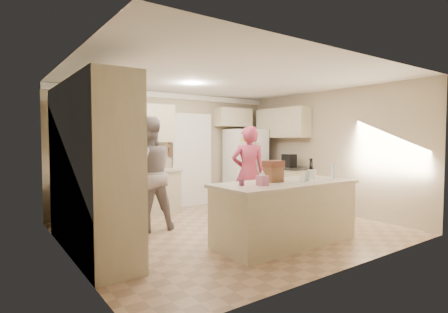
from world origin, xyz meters
TOP-DOWN VIEW (x-y plane):
  - floor at (0.00, 0.00)m, footprint 5.20×4.60m
  - ceiling at (0.00, 0.00)m, footprint 5.20×4.60m
  - wall_back at (0.00, 2.31)m, footprint 5.20×0.02m
  - wall_front at (0.00, -2.31)m, footprint 5.20×0.02m
  - wall_left at (-2.61, 0.00)m, footprint 0.02×4.60m
  - wall_right at (2.61, 0.00)m, footprint 0.02×4.60m
  - crown_back at (0.00, 2.26)m, footprint 5.20×0.08m
  - pantry_bank at (-2.30, 0.20)m, footprint 0.60×2.60m
  - back_base_cab at (-1.15, 2.00)m, footprint 2.20×0.60m
  - back_countertop at (-1.15, 1.99)m, footprint 2.24×0.63m
  - back_upper_cab at (-1.15, 2.12)m, footprint 2.20×0.35m
  - doorway_opening at (0.55, 2.28)m, footprint 0.90×0.06m
  - doorway_casing at (0.55, 2.24)m, footprint 1.02×0.03m
  - wall_frame_upper at (0.02, 2.27)m, footprint 0.15×0.02m
  - wall_frame_lower at (0.02, 2.27)m, footprint 0.15×0.02m
  - refrigerator at (1.80, 1.82)m, footprint 0.96×0.77m
  - fridge_seam at (1.80, 1.47)m, footprint 0.02×0.02m
  - fridge_dispenser at (1.58, 1.46)m, footprint 0.22×0.03m
  - fridge_handle_l at (1.75, 1.45)m, footprint 0.02×0.02m
  - fridge_handle_r at (1.85, 1.45)m, footprint 0.02×0.02m
  - over_fridge_cab at (1.65, 2.12)m, footprint 0.95×0.35m
  - right_base_cab at (2.30, 1.00)m, footprint 0.60×1.20m
  - right_countertop at (2.29, 1.00)m, footprint 0.63×1.24m
  - right_upper_cab at (2.43, 1.20)m, footprint 0.35×1.50m
  - coffee_maker at (2.25, 0.80)m, footprint 0.22×0.28m
  - island_base at (0.20, -1.10)m, footprint 2.20×0.90m
  - island_top at (0.20, -1.10)m, footprint 2.28×0.96m
  - utensil_crock at (0.85, -1.05)m, footprint 0.13×0.13m
  - tissue_box at (-0.35, -1.20)m, footprint 0.13×0.13m
  - tissue_plume at (-0.35, -1.20)m, footprint 0.08×0.08m
  - dollhouse_body at (0.05, -1.00)m, footprint 0.26×0.18m
  - dollhouse_roof at (0.05, -1.00)m, footprint 0.28×0.20m
  - jam_jar at (-0.60, -1.05)m, footprint 0.07×0.07m
  - greeting_card_a at (0.35, -1.30)m, footprint 0.12×0.06m
  - greeting_card_b at (0.50, -1.25)m, footprint 0.12×0.05m
  - water_bottle at (1.15, -1.25)m, footprint 0.07×0.07m
  - shaker_salt at (1.02, -0.88)m, footprint 0.05×0.05m
  - shaker_pepper at (1.09, -0.88)m, footprint 0.05×0.05m
  - teen_boy at (-1.21, 0.77)m, footprint 1.00×0.81m
  - teen_girl at (0.75, 0.44)m, footprint 0.79×0.72m
  - fridge_magnets at (1.80, 1.46)m, footprint 0.76×0.02m

SIDE VIEW (x-z plane):
  - floor at x=0.00m, z-range -0.02..0.00m
  - back_base_cab at x=-1.15m, z-range 0.00..0.88m
  - right_base_cab at x=2.30m, z-range 0.00..0.88m
  - island_base at x=0.20m, z-range 0.00..0.88m
  - back_countertop at x=-1.15m, z-range 0.88..0.92m
  - refrigerator at x=1.80m, z-range 0.00..1.80m
  - fridge_seam at x=1.80m, z-range 0.01..1.79m
  - right_countertop at x=2.29m, z-range 0.88..0.92m
  - island_top at x=0.20m, z-range 0.88..0.93m
  - fridge_magnets at x=1.80m, z-range 0.18..1.62m
  - teen_girl at x=0.75m, z-range 0.00..1.82m
  - jam_jar at x=-0.60m, z-range 0.93..1.02m
  - shaker_salt at x=1.02m, z-range 0.93..1.02m
  - shaker_pepper at x=1.09m, z-range 0.93..1.02m
  - teen_boy at x=-1.21m, z-range 0.00..1.95m
  - tissue_box at x=-0.35m, z-range 0.93..1.07m
  - utensil_crock at x=0.85m, z-range 0.93..1.07m
  - greeting_card_a at x=0.35m, z-range 0.93..1.08m
  - greeting_card_b at x=0.50m, z-range 0.93..1.08m
  - dollhouse_body at x=0.05m, z-range 0.93..1.15m
  - water_bottle at x=1.15m, z-range 0.92..1.17m
  - doorway_opening at x=0.55m, z-range 0.00..2.10m
  - doorway_casing at x=0.55m, z-range -0.06..2.16m
  - fridge_handle_l at x=1.75m, z-range 0.62..1.48m
  - fridge_handle_r at x=1.85m, z-range 0.62..1.48m
  - coffee_maker at x=2.25m, z-range 0.92..1.22m
  - tissue_plume at x=-0.35m, z-range 1.06..1.15m
  - fridge_dispenser at x=1.58m, z-range 0.97..1.32m
  - pantry_bank at x=-2.30m, z-range 0.00..2.35m
  - dollhouse_roof at x=0.05m, z-range 1.15..1.25m
  - wall_frame_lower at x=0.02m, z-range 1.18..1.38m
  - wall_back at x=0.00m, z-range 0.00..2.60m
  - wall_front at x=0.00m, z-range 0.00..2.60m
  - wall_left at x=-2.61m, z-range 0.00..2.60m
  - wall_right at x=2.61m, z-range 0.00..2.60m
  - wall_frame_upper at x=0.02m, z-range 1.45..1.65m
  - back_upper_cab at x=-1.15m, z-range 1.50..2.30m
  - right_upper_cab at x=2.43m, z-range 1.60..2.30m
  - over_fridge_cab at x=1.65m, z-range 1.88..2.33m
  - crown_back at x=0.00m, z-range 2.47..2.59m
  - ceiling at x=0.00m, z-range 2.60..2.62m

